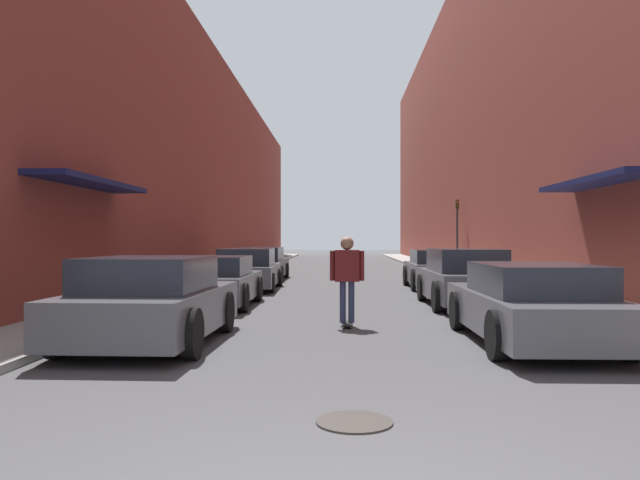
# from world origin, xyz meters

# --- Properties ---
(ground) EXTENTS (128.97, 128.97, 0.00)m
(ground) POSITION_xyz_m (0.00, 23.45, 0.00)
(ground) COLOR #424244
(curb_strip_left) EXTENTS (1.80, 58.62, 0.12)m
(curb_strip_left) POSITION_xyz_m (-5.05, 29.31, 0.06)
(curb_strip_left) COLOR gray
(curb_strip_left) RESTS_ON ground
(curb_strip_right) EXTENTS (1.80, 58.62, 0.12)m
(curb_strip_right) POSITION_xyz_m (5.05, 29.31, 0.06)
(curb_strip_right) COLOR gray
(curb_strip_right) RESTS_ON ground
(building_row_left) EXTENTS (4.90, 58.62, 10.81)m
(building_row_left) POSITION_xyz_m (-7.95, 29.31, 5.40)
(building_row_left) COLOR brown
(building_row_left) RESTS_ON ground
(building_row_right) EXTENTS (4.90, 58.62, 15.23)m
(building_row_right) POSITION_xyz_m (7.95, 29.31, 7.61)
(building_row_right) COLOR brown
(building_row_right) RESTS_ON ground
(parked_car_left_0) EXTENTS (2.07, 4.15, 1.38)m
(parked_car_left_0) POSITION_xyz_m (-2.99, 6.28, 0.67)
(parked_car_left_0) COLOR #515459
(parked_car_left_0) RESTS_ON ground
(parked_car_left_1) EXTENTS (1.93, 3.94, 1.24)m
(parked_car_left_1) POSITION_xyz_m (-3.07, 11.72, 0.60)
(parked_car_left_1) COLOR #515459
(parked_car_left_1) RESTS_ON ground
(parked_car_left_2) EXTENTS (2.01, 4.24, 1.34)m
(parked_car_left_2) POSITION_xyz_m (-3.04, 16.79, 0.64)
(parked_car_left_2) COLOR #515459
(parked_car_left_2) RESTS_ON ground
(parked_car_left_3) EXTENTS (1.97, 4.10, 1.31)m
(parked_car_left_3) POSITION_xyz_m (-3.20, 21.59, 0.63)
(parked_car_left_3) COLOR black
(parked_car_left_3) RESTS_ON ground
(parked_car_right_0) EXTENTS (1.98, 4.65, 1.27)m
(parked_car_right_0) POSITION_xyz_m (3.01, 6.53, 0.62)
(parked_car_right_0) COLOR #515459
(parked_car_right_0) RESTS_ON ground
(parked_car_right_1) EXTENTS (1.91, 4.29, 1.42)m
(parked_car_right_1) POSITION_xyz_m (3.03, 11.94, 0.68)
(parked_car_right_1) COLOR #515459
(parked_car_right_1) RESTS_ON ground
(parked_car_right_2) EXTENTS (1.93, 3.91, 1.29)m
(parked_car_right_2) POSITION_xyz_m (3.19, 17.49, 0.63)
(parked_car_right_2) COLOR #515459
(parked_car_right_2) RESTS_ON ground
(skateboarder) EXTENTS (0.65, 0.78, 1.70)m
(skateboarder) POSITION_xyz_m (0.11, 8.37, 1.04)
(skateboarder) COLOR black
(skateboarder) RESTS_ON ground
(manhole_cover) EXTENTS (0.70, 0.70, 0.02)m
(manhole_cover) POSITION_xyz_m (0.11, 2.22, 0.01)
(manhole_cover) COLOR #332D28
(manhole_cover) RESTS_ON ground
(traffic_light) EXTENTS (0.16, 0.22, 3.42)m
(traffic_light) POSITION_xyz_m (5.63, 26.86, 2.24)
(traffic_light) COLOR #2D2D2D
(traffic_light) RESTS_ON curb_strip_right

